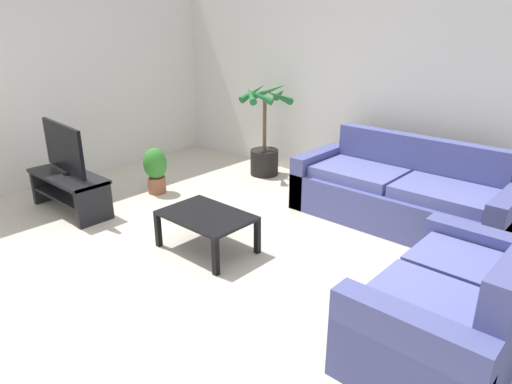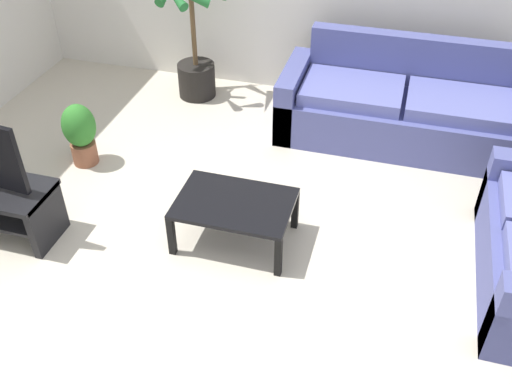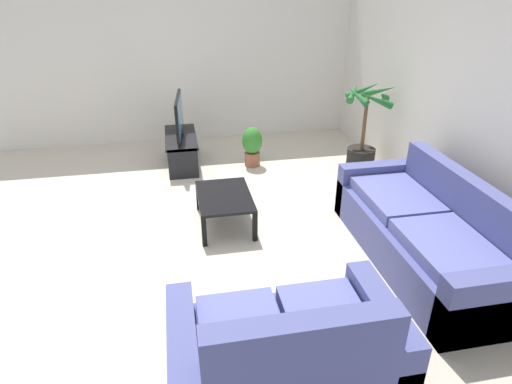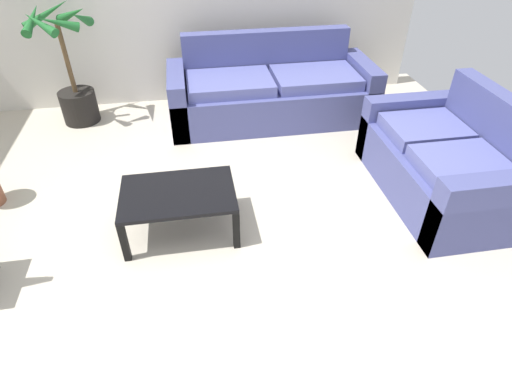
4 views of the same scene
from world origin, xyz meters
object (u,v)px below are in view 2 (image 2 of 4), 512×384
Objects in this scene: couch_main at (402,110)px; coffee_table at (235,207)px; potted_palm at (195,52)px; potted_plant_small at (80,132)px.

coffee_table is at bearing -120.72° from couch_main.
potted_palm is 2.17× the size of potted_plant_small.
potted_palm is at bearing 117.42° from coffee_table.
coffee_table is 2.37m from potted_palm.
potted_plant_small is at bearing -155.98° from couch_main.
potted_palm is (-2.17, 0.27, 0.19)m from couch_main.
potted_palm is at bearing 70.10° from potted_plant_small.
couch_main is 2.12m from coffee_table.
couch_main is at bearing 24.02° from potted_plant_small.
potted_palm reaches higher than couch_main.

